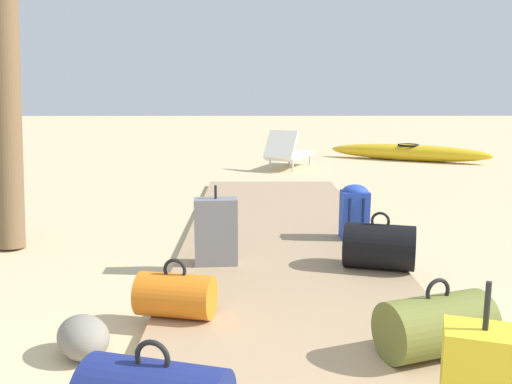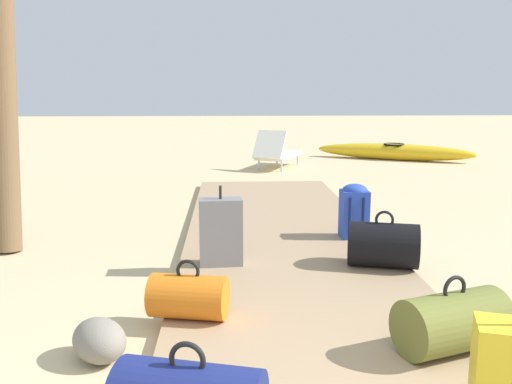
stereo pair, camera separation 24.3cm
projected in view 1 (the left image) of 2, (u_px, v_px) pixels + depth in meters
The scene contains 10 objects.
ground_plane at pixel (289, 278), 4.75m from camera, with size 60.00×60.00×0.00m, color #D1BA8C.
boardwalk at pixel (284, 249), 5.50m from camera, with size 2.04×7.71×0.08m, color tan.
backpack_blue at pixel (355, 210), 5.69m from camera, with size 0.28×0.27×0.57m.
duffel_bag_orange at pixel (175, 295), 3.74m from camera, with size 0.57×0.40×0.41m.
duffel_bag_olive at pixel (436, 325), 3.19m from camera, with size 0.73×0.56×0.47m.
duffel_bag_black at pixel (379, 246), 4.74m from camera, with size 0.68×0.54×0.51m.
suitcase_grey at pixel (216, 232), 4.84m from camera, with size 0.39×0.22×0.72m.
lounge_chair at pixel (288, 153), 11.31m from camera, with size 1.16×1.63×0.81m.
kayak at pixel (408, 152), 12.62m from camera, with size 3.52×2.09×0.38m.
rock_left_mid at pixel (83, 337), 3.33m from camera, with size 0.40×0.30×0.26m, color gray.
Camera 1 is at (-0.33, -1.44, 1.62)m, focal length 38.32 mm.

